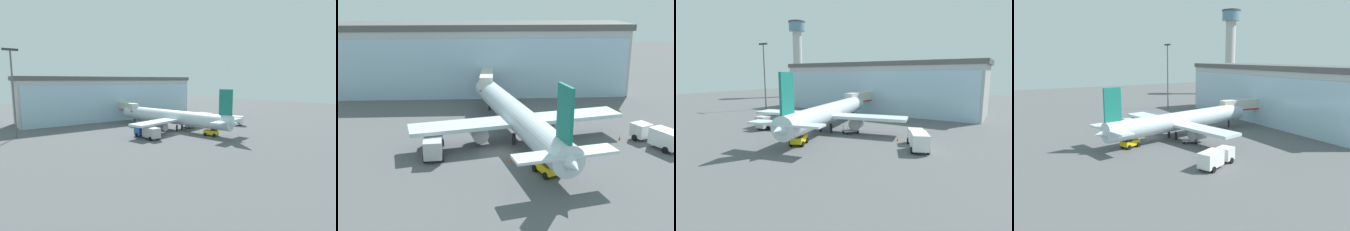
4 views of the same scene
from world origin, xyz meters
TOP-DOWN VIEW (x-y plane):
  - ground at (0.00, 0.00)m, footprint 240.00×240.00m
  - terminal_building at (-0.01, 34.32)m, footprint 58.79×16.60m
  - jet_bridge at (0.16, 24.54)m, footprint 3.38×13.01m
  - apron_light_mast at (-30.93, 20.30)m, footprint 3.20×0.40m
  - airplane at (3.02, 4.74)m, footprint 29.65×38.02m
  - catering_truck at (-8.16, 0.43)m, footprint 2.72×7.37m
  - fuel_truck at (21.29, 0.04)m, footprint 4.80×7.59m
  - baggage_cart at (8.04, 3.96)m, footprint 2.83×3.22m
  - pushback_tug at (4.98, -6.88)m, footprint 3.12×3.64m
  - safety_cone_nose at (1.21, -2.89)m, footprint 0.36×0.36m
  - safety_cone_wingtip at (17.28, 2.90)m, footprint 0.36×0.36m

SIDE VIEW (x-z plane):
  - ground at x=0.00m, z-range 0.00..0.00m
  - safety_cone_nose at x=1.21m, z-range 0.00..0.55m
  - safety_cone_wingtip at x=17.28m, z-range 0.00..0.55m
  - baggage_cart at x=8.04m, z-range -0.25..1.25m
  - pushback_tug at x=4.98m, z-range -0.18..2.12m
  - catering_truck at x=-8.16m, z-range 0.14..2.79m
  - fuel_truck at x=21.29m, z-range 0.14..2.79m
  - airplane at x=3.02m, z-range -2.14..8.82m
  - jet_bridge at x=0.16m, z-range 1.67..7.78m
  - terminal_building at x=-0.01m, z-range 0.00..14.07m
  - apron_light_mast at x=-30.93m, z-range 1.77..21.70m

